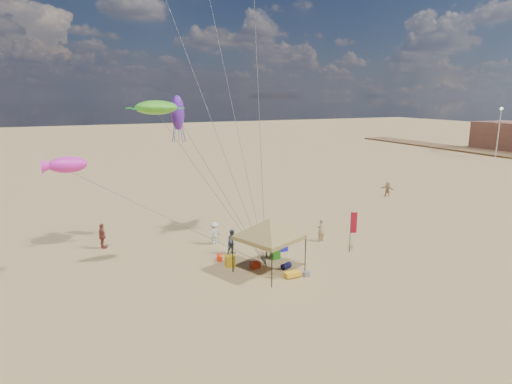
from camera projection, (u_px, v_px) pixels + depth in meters
ground at (277, 267)px, 25.12m from camera, size 280.00×280.00×0.00m
canopy_tent at (269, 221)px, 23.84m from camera, size 5.57×5.57×3.71m
feather_flag at (353, 225)px, 27.15m from camera, size 0.40×0.18×2.76m
cooler_red at (255, 265)px, 24.98m from camera, size 0.54×0.38×0.38m
cooler_blue at (283, 248)px, 27.75m from camera, size 0.54×0.38×0.38m
bag_navy at (286, 266)px, 24.86m from camera, size 0.69×0.54×0.36m
bag_orange at (220, 258)px, 26.16m from camera, size 0.54×0.69×0.36m
chair_green at (275, 253)px, 26.46m from camera, size 0.50×0.50×0.70m
chair_yellow at (230, 261)px, 25.16m from camera, size 0.50×0.50×0.70m
crate_grey at (306, 274)px, 23.84m from camera, size 0.34×0.30×0.28m
beach_cart at (292, 274)px, 23.69m from camera, size 0.90×0.50×0.24m
person_near_a at (321, 230)px, 29.48m from camera, size 0.65×0.47×1.64m
person_near_b at (233, 242)px, 27.02m from camera, size 0.95×0.82×1.67m
person_near_c at (214, 233)px, 28.88m from camera, size 1.17×0.89×1.60m
person_far_a at (102, 236)px, 28.03m from camera, size 0.69×1.10×1.75m
person_far_c at (387, 189)px, 42.62m from camera, size 1.05×1.52×1.57m
lamp_north at (500, 124)px, 69.40m from camera, size 0.50×0.50×8.25m
turtle_kite at (156, 108)px, 26.59m from camera, size 3.16×2.77×0.90m
fish_kite at (68, 165)px, 22.19m from camera, size 2.12×1.38×0.87m
squid_kite at (178, 113)px, 28.18m from camera, size 0.99×0.99×2.32m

